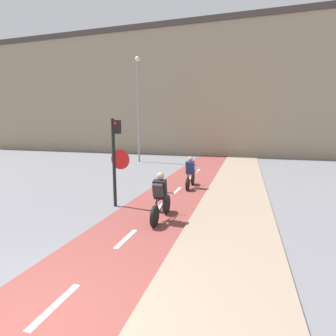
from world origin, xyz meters
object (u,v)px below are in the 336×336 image
object	(u,v)px
cyclist_near	(160,198)
street_lamp_far	(138,100)
cyclist_far	(190,174)
traffic_light_pole	(116,153)

from	to	relation	value
cyclist_near	street_lamp_far	bearing A→B (deg)	115.54
street_lamp_far	cyclist_far	size ratio (longest dim) A/B	4.48
street_lamp_far	traffic_light_pole	bearing A→B (deg)	-71.10
street_lamp_far	cyclist_far	bearing A→B (deg)	-52.78
traffic_light_pole	street_lamp_far	distance (m)	11.39
cyclist_near	cyclist_far	world-z (taller)	cyclist_near
street_lamp_far	cyclist_far	xyz separation A→B (m)	(5.43, -7.14, -3.92)
street_lamp_far	cyclist_near	bearing A→B (deg)	-64.46
traffic_light_pole	cyclist_near	world-z (taller)	traffic_light_pole
traffic_light_pole	cyclist_near	size ratio (longest dim) A/B	1.71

